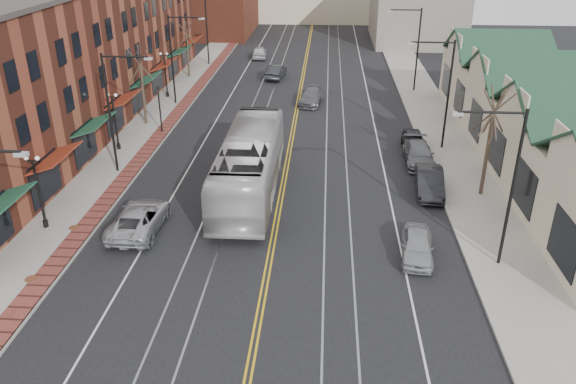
# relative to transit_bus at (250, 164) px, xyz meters

# --- Properties ---
(ground) EXTENTS (160.00, 160.00, 0.00)m
(ground) POSITION_rel_transit_bus_xyz_m (2.00, -13.61, -1.92)
(ground) COLOR black
(ground) RESTS_ON ground
(sidewalk_left) EXTENTS (4.00, 120.00, 0.15)m
(sidewalk_left) POSITION_rel_transit_bus_xyz_m (-10.00, 6.39, -1.85)
(sidewalk_left) COLOR gray
(sidewalk_left) RESTS_ON ground
(sidewalk_right) EXTENTS (4.00, 120.00, 0.15)m
(sidewalk_right) POSITION_rel_transit_bus_xyz_m (14.00, 6.39, -1.85)
(sidewalk_right) COLOR gray
(sidewalk_right) RESTS_ON ground
(building_left) EXTENTS (10.00, 50.00, 11.00)m
(building_left) POSITION_rel_transit_bus_xyz_m (-17.00, 13.39, 3.58)
(building_left) COLOR brown
(building_left) RESTS_ON ground
(building_right) EXTENTS (8.00, 36.00, 4.60)m
(building_right) POSITION_rel_transit_bus_xyz_m (20.00, 6.39, 0.38)
(building_right) COLOR beige
(building_right) RESTS_ON ground
(backdrop_right) EXTENTS (12.00, 16.00, 11.00)m
(backdrop_right) POSITION_rel_transit_bus_xyz_m (17.00, 51.39, 3.58)
(backdrop_right) COLOR slate
(backdrop_right) RESTS_ON ground
(streetlight_l_1) EXTENTS (3.33, 0.25, 8.00)m
(streetlight_l_1) POSITION_rel_transit_bus_xyz_m (-9.05, 2.39, 3.10)
(streetlight_l_1) COLOR black
(streetlight_l_1) RESTS_ON sidewalk_left
(streetlight_l_2) EXTENTS (3.33, 0.25, 8.00)m
(streetlight_l_2) POSITION_rel_transit_bus_xyz_m (-9.05, 18.39, 3.10)
(streetlight_l_2) COLOR black
(streetlight_l_2) RESTS_ON sidewalk_left
(streetlight_l_3) EXTENTS (3.33, 0.25, 8.00)m
(streetlight_l_3) POSITION_rel_transit_bus_xyz_m (-9.05, 34.39, 3.10)
(streetlight_l_3) COLOR black
(streetlight_l_3) RESTS_ON sidewalk_left
(streetlight_r_0) EXTENTS (3.33, 0.25, 8.00)m
(streetlight_r_0) POSITION_rel_transit_bus_xyz_m (13.05, -7.61, 3.10)
(streetlight_r_0) COLOR black
(streetlight_r_0) RESTS_ON sidewalk_right
(streetlight_r_1) EXTENTS (3.33, 0.25, 8.00)m
(streetlight_r_1) POSITION_rel_transit_bus_xyz_m (13.05, 8.39, 3.10)
(streetlight_r_1) COLOR black
(streetlight_r_1) RESTS_ON sidewalk_right
(streetlight_r_2) EXTENTS (3.33, 0.25, 8.00)m
(streetlight_r_2) POSITION_rel_transit_bus_xyz_m (13.05, 24.39, 3.10)
(streetlight_r_2) COLOR black
(streetlight_r_2) RESTS_ON sidewalk_right
(lamppost_l_1) EXTENTS (0.84, 0.28, 4.27)m
(lamppost_l_1) POSITION_rel_transit_bus_xyz_m (-10.80, -5.61, 0.28)
(lamppost_l_1) COLOR black
(lamppost_l_1) RESTS_ON sidewalk_left
(lamppost_l_2) EXTENTS (0.84, 0.28, 4.27)m
(lamppost_l_2) POSITION_rel_transit_bus_xyz_m (-10.80, 6.39, 0.28)
(lamppost_l_2) COLOR black
(lamppost_l_2) RESTS_ON sidewalk_left
(lamppost_l_3) EXTENTS (0.84, 0.28, 4.27)m
(lamppost_l_3) POSITION_rel_transit_bus_xyz_m (-10.80, 20.39, 0.28)
(lamppost_l_3) COLOR black
(lamppost_l_3) RESTS_ON sidewalk_left
(tree_left_near) EXTENTS (1.78, 1.37, 6.48)m
(tree_left_near) POSITION_rel_transit_bus_xyz_m (-10.50, 12.39, 1.59)
(tree_left_near) COLOR #382B21
(tree_left_near) RESTS_ON sidewalk_left
(tree_left_far) EXTENTS (1.66, 1.28, 6.02)m
(tree_left_far) POSITION_rel_transit_bus_xyz_m (-10.50, 28.39, 1.35)
(tree_left_far) COLOR #382B21
(tree_left_far) RESTS_ON sidewalk_left
(tree_right_mid) EXTENTS (1.90, 1.46, 6.93)m
(tree_right_mid) POSITION_rel_transit_bus_xyz_m (14.50, 0.39, 1.83)
(tree_right_mid) COLOR #382B21
(tree_right_mid) RESTS_ON sidewalk_right
(manhole_mid) EXTENTS (0.60, 0.60, 0.02)m
(manhole_mid) POSITION_rel_transit_bus_xyz_m (-9.20, -10.61, -1.77)
(manhole_mid) COLOR #592D19
(manhole_mid) RESTS_ON sidewalk_left
(manhole_far) EXTENTS (0.60, 0.60, 0.02)m
(manhole_far) POSITION_rel_transit_bus_xyz_m (-9.20, -5.61, -1.77)
(manhole_far) COLOR #592D19
(manhole_far) RESTS_ON sidewalk_left
(traffic_signal) EXTENTS (0.18, 0.15, 3.80)m
(traffic_signal) POSITION_rel_transit_bus_xyz_m (-8.60, 10.39, 0.42)
(traffic_signal) COLOR black
(traffic_signal) RESTS_ON sidewalk_left
(transit_bus) EXTENTS (3.29, 13.82, 3.85)m
(transit_bus) POSITION_rel_transit_bus_xyz_m (0.00, 0.00, 0.00)
(transit_bus) COLOR silver
(transit_bus) RESTS_ON ground
(parked_suv) EXTENTS (2.57, 5.41, 1.49)m
(parked_suv) POSITION_rel_transit_bus_xyz_m (-5.50, -5.36, -1.18)
(parked_suv) COLOR #AEB0B6
(parked_suv) RESTS_ON ground
(parked_car_a) EXTENTS (2.01, 4.08, 1.34)m
(parked_car_a) POSITION_rel_transit_bus_xyz_m (9.50, -7.11, -1.25)
(parked_car_a) COLOR #9D9FA3
(parked_car_a) RESTS_ON ground
(parked_car_b) EXTENTS (1.99, 4.77, 1.53)m
(parked_car_b) POSITION_rel_transit_bus_xyz_m (11.30, 0.58, -1.16)
(parked_car_b) COLOR black
(parked_car_b) RESTS_ON ground
(parked_car_c) EXTENTS (2.05, 4.90, 1.41)m
(parked_car_c) POSITION_rel_transit_bus_xyz_m (11.30, 5.46, -1.22)
(parked_car_c) COLOR slate
(parked_car_c) RESTS_ON ground
(parked_car_d) EXTENTS (1.78, 4.14, 1.39)m
(parked_car_d) POSITION_rel_transit_bus_xyz_m (11.30, 8.10, -1.23)
(parked_car_d) COLOR #222327
(parked_car_d) RESTS_ON ground
(distant_car_left) EXTENTS (2.12, 4.72, 1.51)m
(distant_car_left) POSITION_rel_transit_bus_xyz_m (-0.91, 28.73, -1.17)
(distant_car_left) COLOR #222328
(distant_car_left) RESTS_ON ground
(distant_car_right) EXTENTS (2.45, 4.90, 1.37)m
(distant_car_right) POSITION_rel_transit_bus_xyz_m (3.24, 19.43, -1.24)
(distant_car_right) COLOR #595960
(distant_car_right) RESTS_ON ground
(distant_car_far) EXTENTS (2.08, 4.46, 1.48)m
(distant_car_far) POSITION_rel_transit_bus_xyz_m (-3.92, 38.67, -1.19)
(distant_car_far) COLOR silver
(distant_car_far) RESTS_ON ground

